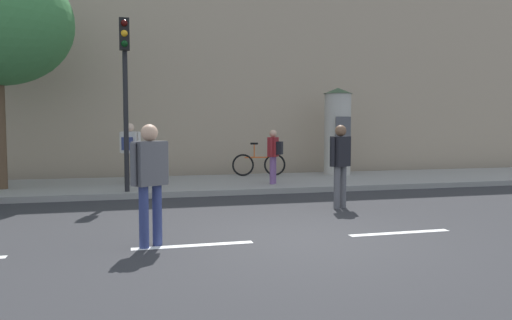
# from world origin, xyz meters

# --- Properties ---
(ground_plane) EXTENTS (80.00, 80.00, 0.00)m
(ground_plane) POSITION_xyz_m (0.00, 0.00, 0.00)
(ground_plane) COLOR #2B2B2D
(sidewalk_curb) EXTENTS (36.00, 4.00, 0.15)m
(sidewalk_curb) POSITION_xyz_m (0.00, 7.00, 0.07)
(sidewalk_curb) COLOR gray
(sidewalk_curb) RESTS_ON ground_plane
(lane_markings) EXTENTS (25.80, 0.16, 0.01)m
(lane_markings) POSITION_xyz_m (-0.00, 0.00, 0.00)
(lane_markings) COLOR silver
(lane_markings) RESTS_ON ground_plane
(building_backdrop) EXTENTS (36.00, 5.00, 9.36)m
(building_backdrop) POSITION_xyz_m (0.00, 12.00, 4.68)
(building_backdrop) COLOR tan
(building_backdrop) RESTS_ON ground_plane
(traffic_light) EXTENTS (0.24, 0.45, 4.20)m
(traffic_light) POSITION_xyz_m (-2.68, 5.24, 2.98)
(traffic_light) COLOR black
(traffic_light) RESTS_ON sidewalk_curb
(poster_column) EXTENTS (0.97, 0.97, 2.91)m
(poster_column) POSITION_xyz_m (4.19, 8.08, 1.62)
(poster_column) COLOR #B2ADA3
(poster_column) RESTS_ON sidewalk_curb
(pedestrian_in_red_top) EXTENTS (0.54, 0.41, 1.80)m
(pedestrian_in_red_top) POSITION_xyz_m (1.78, 2.54, 1.06)
(pedestrian_in_red_top) COLOR #4C4C51
(pedestrian_in_red_top) RESTS_ON ground_plane
(pedestrian_in_dark_shirt) EXTENTS (0.56, 0.46, 1.80)m
(pedestrian_in_dark_shirt) POSITION_xyz_m (-2.32, 0.09, 1.07)
(pedestrian_in_dark_shirt) COLOR navy
(pedestrian_in_dark_shirt) RESTS_ON ground_plane
(pedestrian_in_light_jacket) EXTENTS (0.50, 0.51, 1.52)m
(pedestrian_in_light_jacket) POSITION_xyz_m (1.33, 5.99, 1.05)
(pedestrian_in_light_jacket) COLOR #724C84
(pedestrian_in_light_jacket) RESTS_ON sidewalk_curb
(pedestrian_with_bag) EXTENTS (0.58, 0.50, 1.71)m
(pedestrian_with_bag) POSITION_xyz_m (-2.59, 7.07, 1.17)
(pedestrian_with_bag) COLOR black
(pedestrian_with_bag) RESTS_ON sidewalk_curb
(bicycle_leaning) EXTENTS (1.76, 0.28, 1.09)m
(bicycle_leaning) POSITION_xyz_m (1.50, 8.26, 0.54)
(bicycle_leaning) COLOR black
(bicycle_leaning) RESTS_ON sidewalk_curb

